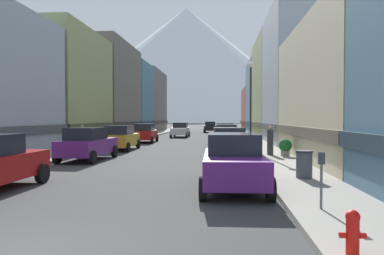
{
  "coord_description": "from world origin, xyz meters",
  "views": [
    {
      "loc": [
        3.42,
        -5.18,
        2.27
      ],
      "look_at": [
        -0.63,
        43.96,
        1.02
      ],
      "focal_mm": 33.64,
      "sensor_mm": 36.0,
      "label": 1
    }
  ],
  "objects": [
    {
      "name": "sidewalk_left",
      "position": [
        -6.25,
        35.0,
        0.07
      ],
      "size": [
        2.5,
        100.0,
        0.15
      ],
      "primitive_type": "cube",
      "color": "gray",
      "rests_on": "ground"
    },
    {
      "name": "sidewalk_right",
      "position": [
        6.25,
        35.0,
        0.07
      ],
      "size": [
        2.5,
        100.0,
        0.15
      ],
      "primitive_type": "cube",
      "color": "gray",
      "rests_on": "ground"
    },
    {
      "name": "storefront_left_2",
      "position": [
        -10.82,
        24.94,
        4.74
      ],
      "size": [
        6.94,
        10.58,
        9.82
      ],
      "color": "#8C9966",
      "rests_on": "ground"
    },
    {
      "name": "storefront_left_3",
      "position": [
        -11.0,
        36.91,
        5.41
      ],
      "size": [
        7.29,
        12.39,
        11.17
      ],
      "color": "#66605B",
      "rests_on": "ground"
    },
    {
      "name": "storefront_left_4",
      "position": [
        -10.68,
        47.94,
        5.1
      ],
      "size": [
        6.66,
        9.08,
        10.55
      ],
      "color": "slate",
      "rests_on": "ground"
    },
    {
      "name": "storefront_left_5",
      "position": [
        -10.81,
        59.34,
        5.25
      ],
      "size": [
        6.91,
        13.69,
        10.86
      ],
      "color": "#66605B",
      "rests_on": "ground"
    },
    {
      "name": "storefront_right_1",
      "position": [
        11.65,
        14.22,
        3.53
      ],
      "size": [
        8.59,
        13.85,
        7.34
      ],
      "color": "beige",
      "rests_on": "ground"
    },
    {
      "name": "storefront_right_2",
      "position": [
        10.7,
        26.65,
        5.62
      ],
      "size": [
        6.71,
        10.4,
        11.61
      ],
      "color": "#99A5B2",
      "rests_on": "ground"
    },
    {
      "name": "storefront_right_3",
      "position": [
        11.79,
        38.31,
        5.65
      ],
      "size": [
        8.89,
        12.47,
        11.66
      ],
      "color": "#8C9966",
      "rests_on": "ground"
    },
    {
      "name": "storefront_right_4",
      "position": [
        10.63,
        50.78,
        5.31
      ],
      "size": [
        6.56,
        12.39,
        10.98
      ],
      "color": "slate",
      "rests_on": "ground"
    },
    {
      "name": "storefront_right_5",
      "position": [
        12.2,
        64.18,
        3.83
      ],
      "size": [
        9.7,
        13.99,
        7.96
      ],
      "color": "brown",
      "rests_on": "ground"
    },
    {
      "name": "car_left_1",
      "position": [
        -3.8,
        13.68,
        0.9
      ],
      "size": [
        2.21,
        4.47,
        1.78
      ],
      "color": "#591E72",
      "rests_on": "ground"
    },
    {
      "name": "car_left_2",
      "position": [
        -3.8,
        19.98,
        0.9
      ],
      "size": [
        2.14,
        4.43,
        1.78
      ],
      "color": "#B28419",
      "rests_on": "ground"
    },
    {
      "name": "car_left_3",
      "position": [
        -3.8,
        28.16,
        0.9
      ],
      "size": [
        2.24,
        4.48,
        1.78
      ],
      "color": "#9E1111",
      "rests_on": "ground"
    },
    {
      "name": "car_right_0",
      "position": [
        3.8,
        6.38,
        0.9
      ],
      "size": [
        2.14,
        4.44,
        1.78
      ],
      "color": "#591E72",
      "rests_on": "ground"
    },
    {
      "name": "car_right_1",
      "position": [
        3.8,
        14.46,
        0.9
      ],
      "size": [
        2.2,
        4.46,
        1.78
      ],
      "color": "slate",
      "rests_on": "ground"
    },
    {
      "name": "car_right_2",
      "position": [
        3.8,
        23.96,
        0.9
      ],
      "size": [
        2.07,
        4.4,
        1.78
      ],
      "color": "#9E1111",
      "rests_on": "ground"
    },
    {
      "name": "car_right_3",
      "position": [
        3.8,
        32.16,
        0.9
      ],
      "size": [
        2.2,
        4.46,
        1.78
      ],
      "color": "black",
      "rests_on": "ground"
    },
    {
      "name": "car_driving_0",
      "position": [
        -1.6,
        38.36,
        0.9
      ],
      "size": [
        2.06,
        4.4,
        1.78
      ],
      "color": "silver",
      "rests_on": "ground"
    },
    {
      "name": "car_driving_1",
      "position": [
        1.6,
        53.09,
        0.9
      ],
      "size": [
        2.06,
        4.4,
        1.78
      ],
      "color": "black",
      "rests_on": "ground"
    },
    {
      "name": "fire_hydrant_near",
      "position": [
        5.45,
        0.53,
        0.53
      ],
      "size": [
        0.4,
        0.22,
        0.7
      ],
      "color": "red",
      "rests_on": "sidewalk_right"
    },
    {
      "name": "parking_meter_near",
      "position": [
        5.75,
        3.41,
        1.01
      ],
      "size": [
        0.14,
        0.1,
        1.33
      ],
      "color": "#595960",
      "rests_on": "sidewalk_right"
    },
    {
      "name": "trash_bin_right",
      "position": [
        6.35,
        7.83,
        0.64
      ],
      "size": [
        0.59,
        0.59,
        0.98
      ],
      "color": "#4C5156",
      "rests_on": "sidewalk_right"
    },
    {
      "name": "potted_plant_1",
      "position": [
        -7.0,
        18.21,
        0.56
      ],
      "size": [
        0.5,
        0.5,
        0.82
      ],
      "color": "gray",
      "rests_on": "sidewalk_left"
    },
    {
      "name": "potted_plant_2",
      "position": [
        7.0,
        15.38,
        0.67
      ],
      "size": [
        0.73,
        0.73,
        0.96
      ],
      "color": "gray",
      "rests_on": "sidewalk_right"
    },
    {
      "name": "pedestrian_0",
      "position": [
        -6.25,
        26.81,
        0.85
      ],
      "size": [
        0.36,
        0.36,
        1.53
      ],
      "color": "navy",
      "rests_on": "sidewalk_left"
    },
    {
      "name": "pedestrian_1",
      "position": [
        -6.25,
        19.07,
        0.93
      ],
      "size": [
        0.36,
        0.36,
        1.68
      ],
      "color": "#333338",
      "rests_on": "sidewalk_left"
    },
    {
      "name": "pedestrian_2",
      "position": [
        6.25,
        16.02,
        0.94
      ],
      "size": [
        0.36,
        0.36,
        1.7
      ],
      "color": "#333338",
      "rests_on": "sidewalk_right"
    },
    {
      "name": "streetlamp_right",
      "position": [
        5.35,
        18.98,
        3.99
      ],
      "size": [
        0.36,
        0.36,
        5.86
      ],
      "color": "black",
      "rests_on": "sidewalk_right"
    },
    {
      "name": "mountain_backdrop",
      "position": [
        -22.78,
        260.0,
        41.8
      ],
      "size": [
        203.69,
        203.69,
        83.61
      ],
      "primitive_type": "cone",
      "color": "silver",
      "rests_on": "ground"
    }
  ]
}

